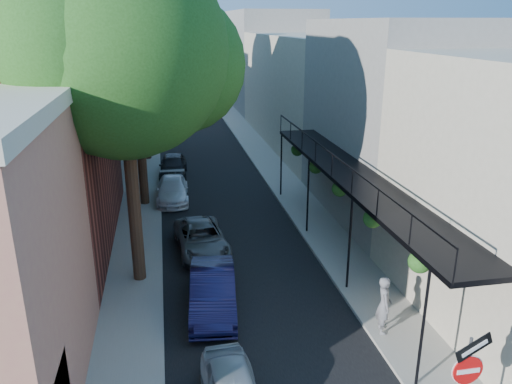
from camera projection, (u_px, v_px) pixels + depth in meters
name	position (u px, v px, depth m)	size (l,w,h in m)	color
road_surface	(201.00, 147.00, 37.29)	(6.00, 64.00, 0.01)	black
sidewalk_left	(146.00, 149.00, 36.57)	(2.00, 64.00, 0.12)	gray
sidewalk_right	(253.00, 144.00, 37.97)	(2.00, 64.00, 0.12)	gray
buildings_left	(59.00, 85.00, 32.92)	(10.10, 59.10, 12.00)	tan
buildings_right	(321.00, 85.00, 36.95)	(9.80, 55.00, 10.00)	#BBB19B
sign_post	(467.00, 375.00, 10.18)	(0.89, 0.17, 2.99)	#595B60
oak_near	(136.00, 55.00, 15.80)	(7.48, 6.80, 11.42)	#332114
oak_mid	(143.00, 62.00, 23.46)	(6.60, 6.00, 10.20)	#332114
oak_far	(147.00, 32.00, 31.49)	(7.70, 7.00, 11.90)	#332114
parked_car_b	(213.00, 291.00, 16.01)	(1.42, 4.07, 1.34)	#131137
parked_car_c	(202.00, 239.00, 20.13)	(1.90, 4.12, 1.15)	#54575B
parked_car_d	(172.00, 190.00, 25.98)	(1.61, 3.96, 1.15)	white
parked_car_e	(173.00, 166.00, 29.93)	(1.59, 3.94, 1.34)	black
pedestrian	(384.00, 305.00, 14.60)	(0.65, 0.43, 1.78)	slate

